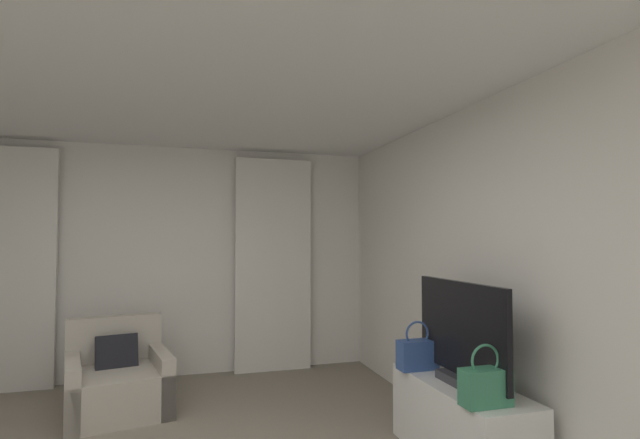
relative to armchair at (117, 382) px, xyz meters
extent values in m
cube|color=silver|center=(0.21, 1.03, 1.04)|extent=(5.12, 0.06, 2.60)
cube|color=silver|center=(2.74, -2.00, 1.04)|extent=(0.06, 6.12, 2.60)
cube|color=white|center=(0.21, -2.00, 2.37)|extent=(5.12, 6.12, 0.06)
cube|color=silver|center=(-1.16, 0.90, 0.99)|extent=(0.90, 0.06, 2.50)
cube|color=silver|center=(1.59, 0.90, 0.99)|extent=(0.90, 0.06, 2.50)
cube|color=#B2A899|center=(0.01, -0.04, -0.07)|extent=(1.00, 1.02, 0.38)
cube|color=#B2A899|center=(-0.07, 0.31, 0.33)|extent=(0.85, 0.31, 0.42)
cube|color=#B2A899|center=(0.36, 0.03, 0.00)|extent=(0.30, 0.86, 0.52)
cube|color=#B2A899|center=(-0.34, -0.12, 0.00)|extent=(0.30, 0.86, 0.52)
cube|color=black|center=(-0.02, 0.08, 0.22)|extent=(0.39, 0.27, 0.37)
cube|color=white|center=(2.41, -1.72, 0.01)|extent=(0.47, 1.20, 0.55)
cube|color=#333338|center=(2.41, -1.73, 0.32)|extent=(0.20, 0.36, 0.06)
cube|color=black|center=(2.41, -1.73, 0.67)|extent=(0.04, 1.03, 0.64)
cube|color=#335193|center=(2.29, -1.33, 0.40)|extent=(0.30, 0.14, 0.22)
torus|color=#335193|center=(2.29, -1.33, 0.56)|extent=(0.20, 0.02, 0.20)
cube|color=#387F5B|center=(2.30, -2.15, 0.40)|extent=(0.30, 0.14, 0.22)
torus|color=#387F5B|center=(2.30, -2.15, 0.56)|extent=(0.20, 0.02, 0.20)
camera|label=1|loc=(0.55, -4.60, 1.29)|focal=26.33mm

